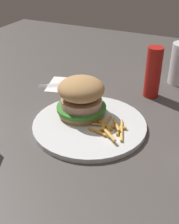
% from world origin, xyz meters
% --- Properties ---
extents(ground_plane, '(1.60, 1.60, 0.00)m').
position_xyz_m(ground_plane, '(0.00, 0.00, 0.00)').
color(ground_plane, '#47423F').
extents(plate, '(0.28, 0.28, 0.01)m').
position_xyz_m(plate, '(-0.03, 0.01, 0.01)').
color(plate, silver).
rests_on(plate, ground_plane).
extents(sandwich, '(0.12, 0.12, 0.10)m').
position_xyz_m(sandwich, '(-0.00, 0.04, 0.06)').
color(sandwich, tan).
rests_on(sandwich, plate).
extents(fries_pile, '(0.10, 0.09, 0.01)m').
position_xyz_m(fries_pile, '(-0.04, -0.05, 0.02)').
color(fries_pile, '#E5B251').
rests_on(fries_pile, plate).
extents(napkin, '(0.13, 0.13, 0.00)m').
position_xyz_m(napkin, '(0.15, 0.17, 0.00)').
color(napkin, white).
rests_on(napkin, ground_plane).
extents(fork, '(0.10, 0.16, 0.00)m').
position_xyz_m(fork, '(0.15, 0.17, 0.00)').
color(fork, silver).
rests_on(fork, napkin).
extents(ketchup_bottle, '(0.04, 0.04, 0.15)m').
position_xyz_m(ketchup_bottle, '(0.19, -0.09, 0.07)').
color(ketchup_bottle, '#B21914').
rests_on(ketchup_bottle, ground_plane).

